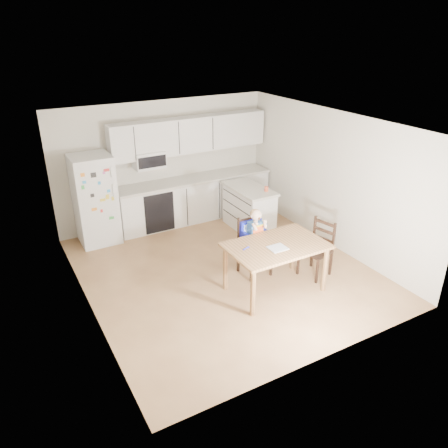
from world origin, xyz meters
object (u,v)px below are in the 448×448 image
refrigerator (95,200)px  chair_booster (254,235)px  kitchen_island (249,208)px  dining_table (276,251)px  red_cup (266,189)px  chair_side (320,244)px

refrigerator → chair_booster: (1.95, -2.45, -0.15)m
kitchen_island → dining_table: bearing=-112.0°
refrigerator → red_cup: (2.98, -1.28, 0.09)m
chair_side → dining_table: bearing=-99.2°
kitchen_island → chair_booster: size_ratio=1.04×
red_cup → chair_booster: bearing=-131.6°
refrigerator → kitchen_island: bearing=-18.7°
kitchen_island → chair_side: (0.09, -2.04, 0.09)m
refrigerator → chair_side: bearing=-46.0°
red_cup → kitchen_island: bearing=118.1°
dining_table → red_cup: bearing=60.0°
dining_table → chair_side: size_ratio=1.58×
dining_table → chair_side: 0.96m
refrigerator → chair_booster: refrigerator is taller
red_cup → dining_table: 2.08m
refrigerator → kitchen_island: size_ratio=1.41×
red_cup → refrigerator: bearing=156.8°
kitchen_island → chair_booster: chair_booster is taller
red_cup → chair_booster: 1.58m
refrigerator → kitchen_island: (2.81, -0.95, -0.40)m
kitchen_island → dining_table: size_ratio=0.81×
red_cup → chair_side: size_ratio=0.10×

